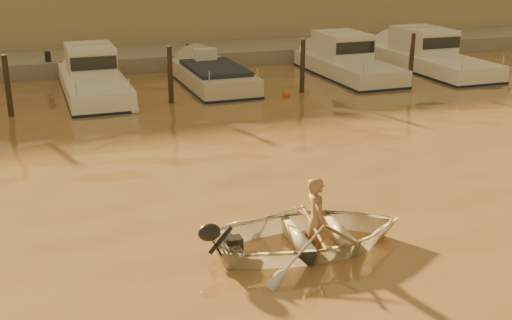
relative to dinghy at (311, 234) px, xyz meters
name	(u,v)px	position (x,y,z in m)	size (l,w,h in m)	color
ground_plane	(372,295)	(0.23, -1.88, -0.26)	(160.00, 160.00, 0.00)	#8D5D38
dinghy	(311,234)	(0.00, 0.00, 0.00)	(2.63, 3.69, 0.76)	silver
person	(316,220)	(0.10, 0.00, 0.27)	(0.61, 0.40, 1.66)	#9A6C4D
outboard_motor	(232,244)	(-1.50, 0.06, 0.02)	(0.90, 0.40, 0.70)	black
oar_port	(324,225)	(0.25, -0.01, 0.16)	(0.06, 0.06, 2.10)	brown
oar_starboard	(313,226)	(0.05, 0.00, 0.16)	(0.06, 0.06, 2.10)	brown
moored_boat_2	(93,78)	(-2.37, 14.12, 0.36)	(2.12, 7.15, 1.75)	white
moored_boat_3	(213,80)	(2.19, 14.12, -0.04)	(2.21, 6.33, 0.95)	beige
moored_boat_4	(348,61)	(8.09, 14.12, 0.36)	(2.27, 7.00, 1.75)	silver
moored_boat_5	(431,56)	(12.17, 14.12, 0.36)	(2.40, 8.00, 1.75)	white
piling_1	(8,89)	(-5.27, 11.92, 0.64)	(0.18, 0.18, 2.20)	#2D2319
piling_2	(170,78)	(0.03, 11.92, 0.64)	(0.18, 0.18, 2.20)	#2D2319
piling_3	(302,69)	(5.03, 11.92, 0.64)	(0.18, 0.18, 2.20)	#2D2319
piling_4	(411,61)	(9.73, 11.92, 0.64)	(0.18, 0.18, 2.20)	#2D2319
fender_c	(135,110)	(-1.40, 10.98, -0.16)	(0.30, 0.30, 0.30)	silver
fender_d	(286,94)	(4.20, 11.44, -0.16)	(0.30, 0.30, 0.30)	#D35118
fender_e	(360,89)	(7.11, 11.25, -0.16)	(0.30, 0.30, 0.30)	white
quay	(139,62)	(0.23, 19.62, -0.11)	(52.00, 4.00, 1.00)	gray
waterfront_building	(118,2)	(0.23, 25.12, 2.14)	(46.00, 7.00, 4.80)	#9E8466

